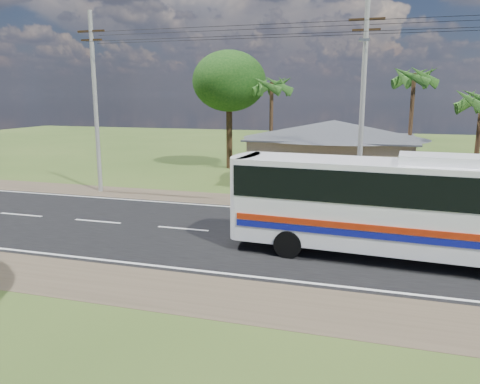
% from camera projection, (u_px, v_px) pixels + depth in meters
% --- Properties ---
extents(ground, '(120.00, 120.00, 0.00)m').
position_uv_depth(ground, '(279.00, 237.00, 20.29)').
color(ground, '#324D1B').
rests_on(ground, ground).
extents(road, '(120.00, 16.00, 0.03)m').
position_uv_depth(road, '(279.00, 237.00, 20.29)').
color(road, black).
rests_on(road, ground).
extents(house, '(12.40, 10.00, 5.00)m').
position_uv_depth(house, '(333.00, 146.00, 31.67)').
color(house, tan).
rests_on(house, ground).
extents(utility_poles, '(32.80, 2.22, 11.00)m').
position_uv_depth(utility_poles, '(356.00, 101.00, 24.46)').
color(utility_poles, '#9E9E99').
rests_on(utility_poles, ground).
extents(palm_mid, '(2.80, 2.80, 8.20)m').
position_uv_depth(palm_mid, '(414.00, 78.00, 31.72)').
color(palm_mid, '#47301E').
rests_on(palm_mid, ground).
extents(palm_far, '(2.80, 2.80, 7.70)m').
position_uv_depth(palm_far, '(272.00, 86.00, 35.05)').
color(palm_far, '#47301E').
rests_on(palm_far, ground).
extents(tree_behind_house, '(6.00, 6.00, 9.61)m').
position_uv_depth(tree_behind_house, '(229.00, 82.00, 37.95)').
color(tree_behind_house, '#47301E').
rests_on(tree_behind_house, ground).
extents(coach_bus, '(13.02, 3.54, 4.00)m').
position_uv_depth(coach_bus, '(412.00, 201.00, 17.02)').
color(coach_bus, white).
rests_on(coach_bus, ground).
extents(motorcycle, '(1.77, 0.84, 0.89)m').
position_uv_depth(motorcycle, '(430.00, 200.00, 25.39)').
color(motorcycle, black).
rests_on(motorcycle, ground).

